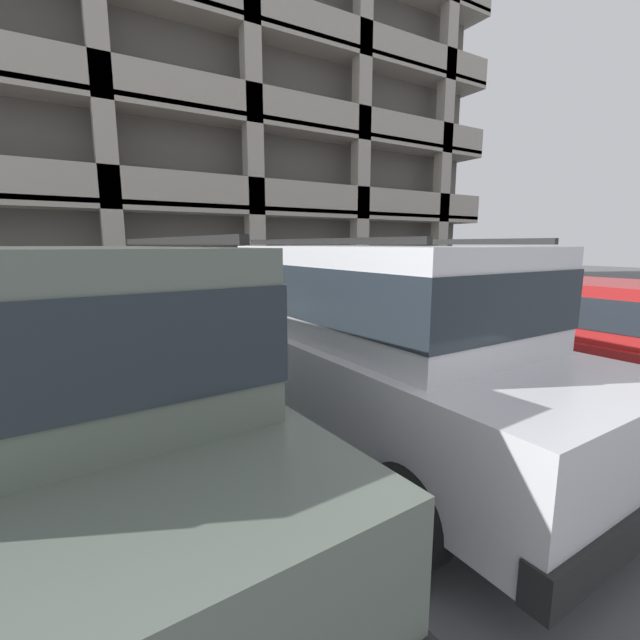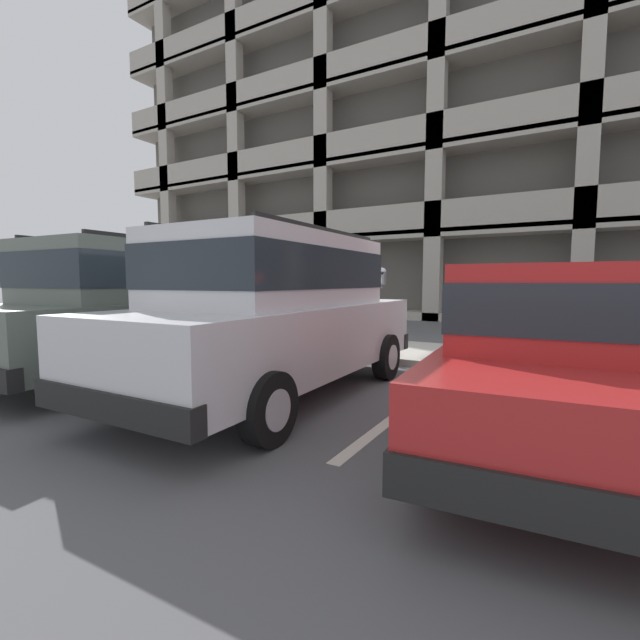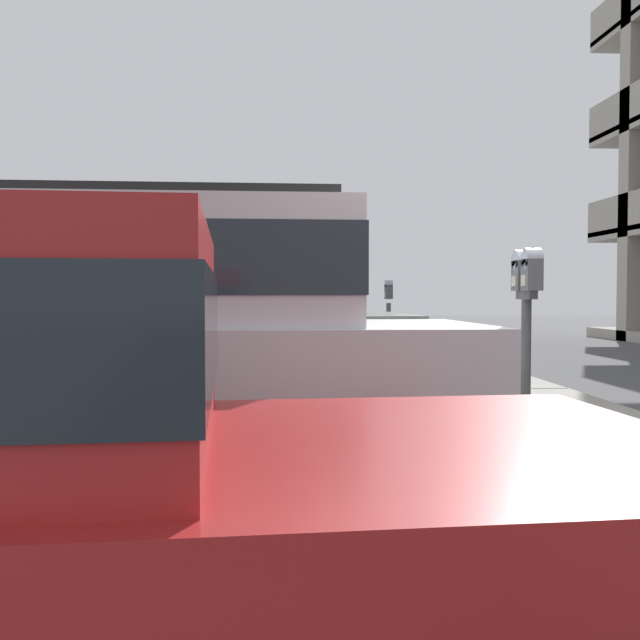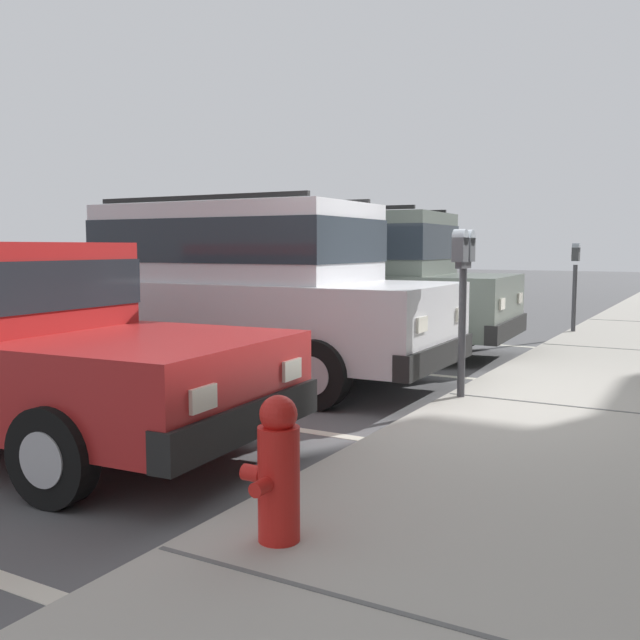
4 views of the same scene
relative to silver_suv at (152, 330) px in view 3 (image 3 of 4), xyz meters
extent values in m
cube|color=#565659|center=(0.13, 2.31, -1.14)|extent=(80.00, 80.00, 0.10)
cube|color=#606060|center=(-7.87, 3.61, -0.97)|extent=(0.03, 2.16, 0.00)
cube|color=#606060|center=(-3.87, 3.61, -0.97)|extent=(0.03, 2.16, 0.00)
cube|color=silver|center=(-4.29, 0.91, -1.08)|extent=(0.12, 4.80, 0.01)
cube|color=silver|center=(-1.34, 0.91, -1.08)|extent=(0.12, 4.80, 0.01)
cube|color=silver|center=(1.60, 0.91, -1.08)|extent=(0.12, 4.80, 0.01)
cube|color=silver|center=(0.00, 0.02, -0.36)|extent=(1.93, 4.74, 0.80)
cube|color=silver|center=(0.00, -0.03, 0.46)|extent=(1.68, 2.95, 0.84)
cube|color=#232B33|center=(0.00, -0.03, 0.48)|extent=(1.70, 2.97, 0.46)
cube|color=black|center=(-0.05, 2.33, -0.64)|extent=(1.88, 0.20, 0.24)
cube|color=silver|center=(0.52, 2.39, -0.28)|extent=(0.24, 0.03, 0.14)
cube|color=silver|center=(-0.62, 2.37, -0.28)|extent=(0.24, 0.03, 0.14)
cylinder|color=black|center=(0.87, 1.50, -0.76)|extent=(0.21, 0.66, 0.66)
cylinder|color=#B2B2B7|center=(0.87, 1.50, -0.76)|extent=(0.23, 0.37, 0.36)
cylinder|color=black|center=(-0.93, 1.46, -0.76)|extent=(0.21, 0.66, 0.66)
cylinder|color=#B2B2B7|center=(-0.93, 1.46, -0.76)|extent=(0.23, 0.37, 0.36)
cube|color=black|center=(0.69, -0.01, 0.92)|extent=(0.10, 2.62, 0.05)
cube|color=black|center=(-0.69, -0.04, 0.92)|extent=(0.10, 2.62, 0.05)
cube|color=#5B665B|center=(-2.58, 0.00, -0.36)|extent=(2.10, 4.80, 0.80)
cube|color=#5B665B|center=(-2.58, -0.05, 0.46)|extent=(1.78, 3.00, 0.84)
cube|color=#232B33|center=(-2.58, -0.05, 0.48)|extent=(1.81, 3.03, 0.46)
cube|color=black|center=(-2.72, 2.31, -0.64)|extent=(1.88, 0.27, 0.24)
cube|color=silver|center=(-2.15, 2.39, -0.28)|extent=(0.24, 0.04, 0.14)
cube|color=silver|center=(-3.29, 2.33, -0.28)|extent=(0.24, 0.04, 0.14)
cylinder|color=black|center=(-1.77, 1.51, -0.76)|extent=(0.24, 0.67, 0.66)
cylinder|color=#B2B2B7|center=(-1.77, 1.51, -0.76)|extent=(0.24, 0.37, 0.36)
cylinder|color=black|center=(-3.57, 1.41, -0.76)|extent=(0.24, 0.67, 0.66)
cylinder|color=#B2B2B7|center=(-3.57, 1.41, -0.76)|extent=(0.24, 0.37, 0.36)
cylinder|color=black|center=(-1.60, -1.40, -0.76)|extent=(0.24, 0.67, 0.66)
cylinder|color=#B2B2B7|center=(-1.60, -1.40, -0.76)|extent=(0.24, 0.37, 0.36)
cylinder|color=black|center=(-3.40, -1.50, -0.76)|extent=(0.24, 0.67, 0.66)
cylinder|color=#B2B2B7|center=(-3.40, -1.50, -0.76)|extent=(0.24, 0.37, 0.36)
cube|color=black|center=(-1.90, -0.01, 0.92)|extent=(0.20, 2.62, 0.05)
cube|color=black|center=(-3.27, -0.09, 0.92)|extent=(0.20, 2.62, 0.05)
cube|color=silver|center=(2.38, 2.17, -0.43)|extent=(0.24, 0.05, 0.14)
cylinder|color=black|center=(2.13, 1.30, -0.79)|extent=(0.20, 0.61, 0.60)
cylinder|color=#B2B2B7|center=(2.13, 1.30, -0.79)|extent=(0.20, 0.34, 0.33)
cylinder|color=#47474C|center=(0.20, 2.66, -0.37)|extent=(0.07, 0.07, 1.19)
cube|color=#47474C|center=(0.20, 2.66, 0.25)|extent=(0.28, 0.06, 0.06)
cube|color=#515459|center=(0.10, 2.66, 0.39)|extent=(0.15, 0.11, 0.22)
cylinder|color=#9EA8B2|center=(0.10, 2.66, 0.50)|extent=(0.15, 0.11, 0.15)
cube|color=#B7B293|center=(0.10, 2.60, 0.35)|extent=(0.08, 0.01, 0.08)
cube|color=#515459|center=(0.30, 2.66, 0.39)|extent=(0.15, 0.11, 0.22)
cylinder|color=#9EA8B2|center=(0.30, 2.66, 0.50)|extent=(0.15, 0.11, 0.15)
cube|color=#B7B293|center=(0.30, 2.60, 0.35)|extent=(0.08, 0.01, 0.08)
cylinder|color=#47474C|center=(-5.68, 2.62, -0.42)|extent=(0.07, 0.07, 1.09)
cube|color=#424447|center=(-5.68, 2.62, 0.30)|extent=(0.15, 0.11, 0.22)
cylinder|color=#9EA8B2|center=(-5.68, 2.62, 0.41)|extent=(0.15, 0.11, 0.15)
cube|color=#B7B293|center=(-5.68, 2.56, 0.26)|extent=(0.08, 0.01, 0.08)
cube|color=#A8A093|center=(-14.83, 11.13, 6.41)|extent=(0.60, 0.50, 15.00)
camera|label=1|loc=(-2.57, -3.23, 0.90)|focal=24.00mm
camera|label=2|loc=(3.12, -4.31, 0.33)|focal=24.00mm
camera|label=3|loc=(5.15, 0.88, 0.26)|focal=40.00mm
camera|label=4|loc=(6.52, 4.74, 0.42)|focal=40.00mm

